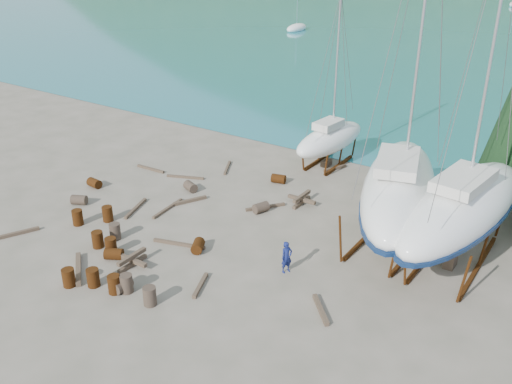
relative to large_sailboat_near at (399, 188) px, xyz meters
The scene contains 39 objects.
ground 9.91m from the large_sailboat_near, 137.49° to the right, with size 600.00×600.00×0.00m, color #625E4D.
moored_boat_left 65.18m from the large_sailboat_near, 124.57° to the left, with size 2.00×5.00×6.05m.
large_sailboat_near is the anchor object (origin of this frame).
large_sailboat_far 3.25m from the large_sailboat_near, ahead, with size 4.83×11.97×18.40m.
small_sailboat_shore 10.77m from the large_sailboat_near, 135.42° to the left, with size 3.01×7.31×11.36m.
worker 6.81m from the large_sailboat_near, 118.81° to the right, with size 0.59×0.38×1.61m, color navy.
drum_0 17.26m from the large_sailboat_near, 152.09° to the right, with size 0.58×0.58×0.88m, color #51280D.
drum_1 14.21m from the large_sailboat_near, 127.34° to the right, with size 0.58×0.58×0.88m, color #2D2823.
drum_2 18.77m from the large_sailboat_near, 167.24° to the right, with size 0.58×0.58×0.88m, color #51280D.
drum_3 15.39m from the large_sailboat_near, 130.36° to the right, with size 0.58×0.58×0.88m, color #51280D.
drum_4 9.72m from the large_sailboat_near, 161.68° to the left, with size 0.58×0.58×0.88m, color #51280D.
drum_5 14.01m from the large_sailboat_near, 126.64° to the right, with size 0.58×0.58×0.88m, color #2D2823.
drum_6 10.52m from the large_sailboat_near, 140.24° to the right, with size 0.58×0.58×0.88m, color #51280D.
drum_7 14.52m from the large_sailboat_near, 127.15° to the right, with size 0.58×0.58×0.88m, color #51280D.
drum_8 15.80m from the large_sailboat_near, 154.26° to the right, with size 0.58×0.58×0.88m, color #51280D.
drum_9 13.09m from the large_sailboat_near, behind, with size 0.58×0.58×0.88m, color #2D2823.
drum_10 14.72m from the large_sailboat_near, 140.98° to the right, with size 0.58×0.58×0.88m, color #51280D.
drum_11 8.10m from the large_sailboat_near, behind, with size 0.58×0.58×0.88m, color #2D2823.
drum_12 14.56m from the large_sailboat_near, 138.81° to the right, with size 0.58×0.58×0.88m, color #51280D.
drum_13 16.45m from the large_sailboat_near, 131.46° to the right, with size 0.58×0.58×0.88m, color #51280D.
drum_14 15.49m from the large_sailboat_near, 143.70° to the right, with size 0.58×0.58×0.88m, color #51280D.
drum_15 18.33m from the large_sailboat_near, 159.80° to the right, with size 0.58×0.58×0.88m, color #2D2823.
drum_16 14.80m from the large_sailboat_near, 146.94° to the right, with size 0.58×0.58×0.88m, color #2D2823.
drum_17 13.27m from the large_sailboat_near, 120.91° to the right, with size 0.58×0.58×0.88m, color #2D2823.
timber_0 13.64m from the large_sailboat_near, 167.05° to the left, with size 0.14×2.24×0.14m, color brown.
timber_1 8.03m from the large_sailboat_near, 92.16° to the right, with size 0.19×2.06×0.19m, color brown.
timber_5 11.53m from the large_sailboat_near, 143.67° to the right, with size 0.16×2.86×0.16m, color brown.
timber_6 10.15m from the large_sailboat_near, 134.71° to the left, with size 0.19×1.82×0.19m, color brown.
timber_7 10.99m from the large_sailboat_near, 122.62° to the right, with size 0.17×1.91×0.17m, color brown.
timber_8 12.35m from the large_sailboat_near, 168.58° to the right, with size 0.19×2.07×0.19m, color brown.
timber_10 8.16m from the large_sailboat_near, behind, with size 0.16×2.41×0.16m, color brown.
timber_11 13.14m from the large_sailboat_near, 162.37° to the right, with size 0.15×2.72×0.15m, color brown.
timber_12 14.90m from the large_sailboat_near, 160.32° to the right, with size 0.17×2.55×0.17m, color brown.
timber_14 20.35m from the large_sailboat_near, 147.50° to the right, with size 0.18×2.77×0.18m, color brown.
timber_15 14.62m from the large_sailboat_near, behind, with size 0.15×2.50×0.15m, color brown.
timber_16 16.19m from the large_sailboat_near, 135.65° to the right, with size 0.23×2.78×0.23m, color brown.
timber_17 17.39m from the large_sailboat_near, behind, with size 0.16×2.26×0.16m, color brown.
timber_pile_fore 13.66m from the large_sailboat_near, 135.76° to the right, with size 1.80×1.80×0.60m.
timber_pile_aft 6.79m from the large_sailboat_near, 169.76° to the left, with size 1.80×1.80×0.60m.
Camera 1 is at (15.46, -19.17, 15.03)m, focal length 40.00 mm.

